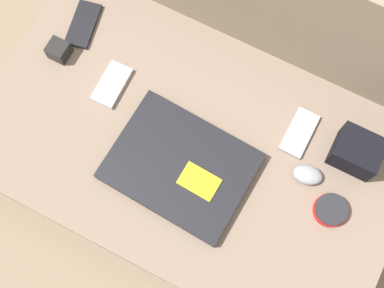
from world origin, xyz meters
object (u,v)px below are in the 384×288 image
at_px(phone_silver, 112,85).
at_px(camera_pouch, 357,152).
at_px(computer_mouse, 308,175).
at_px(phone_small, 83,24).
at_px(charger_brick, 59,50).
at_px(laptop, 181,167).
at_px(speaker_puck, 331,210).
at_px(phone_black, 299,133).

relative_size(phone_silver, camera_pouch, 1.09).
distance_m(computer_mouse, phone_small, 0.68).
xyz_separation_m(computer_mouse, phone_small, (-0.68, 0.10, -0.01)).
bearing_deg(charger_brick, laptop, -16.79).
distance_m(phone_small, camera_pouch, 0.76).
relative_size(laptop, computer_mouse, 4.28).
bearing_deg(speaker_puck, charger_brick, 175.74).
bearing_deg(speaker_puck, camera_pouch, 91.43).
height_order(camera_pouch, charger_brick, camera_pouch).
bearing_deg(charger_brick, phone_black, 7.60).
bearing_deg(charger_brick, computer_mouse, -0.44).
xyz_separation_m(camera_pouch, charger_brick, (-0.77, -0.09, -0.02)).
xyz_separation_m(speaker_puck, phone_silver, (-0.61, 0.04, -0.01)).
relative_size(phone_silver, charger_brick, 2.40).
bearing_deg(laptop, charger_brick, 166.30).
bearing_deg(phone_silver, phone_black, 10.44).
height_order(laptop, phone_small, laptop).
distance_m(laptop, speaker_puck, 0.36).
distance_m(laptop, computer_mouse, 0.30).
bearing_deg(laptop, phone_black, 47.06).
bearing_deg(phone_small, phone_silver, -48.96).
bearing_deg(laptop, phone_silver, 159.65).
bearing_deg(camera_pouch, phone_small, 179.38).
relative_size(laptop, charger_brick, 6.98).
relative_size(phone_small, charger_brick, 2.86).
distance_m(computer_mouse, speaker_puck, 0.10).
height_order(computer_mouse, phone_silver, computer_mouse).
relative_size(phone_black, charger_brick, 2.50).
relative_size(phone_silver, phone_black, 0.96).
xyz_separation_m(speaker_puck, camera_pouch, (-0.00, 0.15, 0.03)).
bearing_deg(phone_small, laptop, -40.83).
xyz_separation_m(phone_silver, charger_brick, (-0.16, 0.01, 0.02)).
xyz_separation_m(phone_small, camera_pouch, (0.75, -0.01, 0.03)).
xyz_separation_m(computer_mouse, charger_brick, (-0.69, 0.01, 0.01)).
distance_m(computer_mouse, phone_black, 0.11).
relative_size(laptop, speaker_puck, 4.30).
height_order(computer_mouse, charger_brick, charger_brick).
xyz_separation_m(laptop, camera_pouch, (0.35, 0.21, 0.03)).
distance_m(phone_silver, phone_small, 0.19).
height_order(laptop, phone_black, laptop).
bearing_deg(phone_small, camera_pouch, -12.49).
height_order(laptop, phone_silver, laptop).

